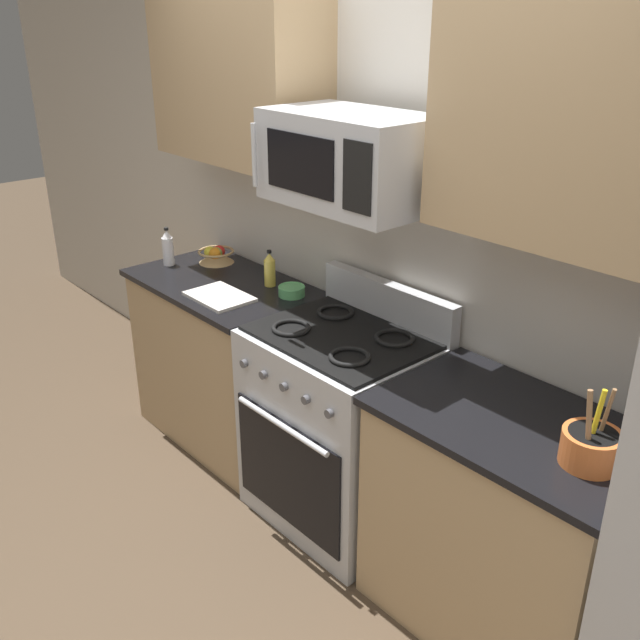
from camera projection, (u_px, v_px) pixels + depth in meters
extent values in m
plane|color=#473828|center=(233.00, 573.00, 3.01)|extent=(16.00, 16.00, 0.00)
cube|color=beige|center=(407.00, 232.00, 3.09)|extent=(8.00, 0.10, 2.60)
cube|color=tan|center=(226.00, 363.00, 3.83)|extent=(0.99, 0.58, 0.88)
cube|color=black|center=(222.00, 284.00, 3.64)|extent=(1.03, 0.62, 0.03)
cube|color=#B2B5BA|center=(341.00, 429.00, 3.20)|extent=(0.76, 0.62, 0.91)
cube|color=black|center=(287.00, 473.00, 3.05)|extent=(0.67, 0.01, 0.51)
cylinder|color=#B2B5BA|center=(281.00, 425.00, 2.93)|extent=(0.57, 0.02, 0.02)
cube|color=black|center=(342.00, 336.00, 3.01)|extent=(0.73, 0.56, 0.02)
cube|color=#B2B5BA|center=(388.00, 302.00, 3.15)|extent=(0.76, 0.06, 0.18)
torus|color=black|center=(291.00, 328.00, 3.05)|extent=(0.17, 0.17, 0.02)
torus|color=black|center=(350.00, 357.00, 2.80)|extent=(0.17, 0.17, 0.02)
torus|color=black|center=(335.00, 312.00, 3.21)|extent=(0.17, 0.17, 0.02)
torus|color=black|center=(395.00, 338.00, 2.96)|extent=(0.17, 0.17, 0.02)
cylinder|color=#4C4C51|center=(244.00, 364.00, 3.06)|extent=(0.04, 0.02, 0.04)
cylinder|color=#4C4C51|center=(263.00, 375.00, 2.96)|extent=(0.04, 0.02, 0.04)
cylinder|color=#4C4C51|center=(284.00, 387.00, 2.87)|extent=(0.04, 0.02, 0.04)
cylinder|color=#4C4C51|center=(306.00, 400.00, 2.78)|extent=(0.04, 0.02, 0.04)
cylinder|color=#4C4C51|center=(329.00, 414.00, 2.68)|extent=(0.04, 0.02, 0.04)
cube|color=tan|center=(501.00, 529.00, 2.61)|extent=(0.92, 0.58, 0.88)
cube|color=black|center=(515.00, 423.00, 2.43)|extent=(0.96, 0.62, 0.03)
cube|color=#B2B5BA|center=(350.00, 159.00, 2.73)|extent=(0.69, 0.40, 0.35)
cube|color=black|center=(300.00, 164.00, 2.65)|extent=(0.38, 0.01, 0.22)
cube|color=black|center=(357.00, 178.00, 2.44)|extent=(0.14, 0.01, 0.25)
cylinder|color=#B2B5BA|center=(254.00, 155.00, 2.80)|extent=(0.02, 0.02, 0.25)
cube|color=tan|center=(237.00, 79.00, 3.34)|extent=(1.02, 0.34, 0.76)
cube|color=tan|center=(585.00, 122.00, 2.12)|extent=(0.95, 0.34, 0.76)
cylinder|color=#D1662D|center=(591.00, 448.00, 2.17)|extent=(0.18, 0.18, 0.11)
cylinder|color=black|center=(591.00, 446.00, 2.17)|extent=(0.15, 0.15, 0.09)
cylinder|color=yellow|center=(595.00, 424.00, 2.14)|extent=(0.03, 0.03, 0.24)
cylinder|color=olive|center=(604.00, 421.00, 2.14)|extent=(0.05, 0.03, 0.25)
cylinder|color=olive|center=(589.00, 428.00, 2.11)|extent=(0.05, 0.02, 0.25)
cone|color=tan|center=(216.00, 257.00, 3.89)|extent=(0.19, 0.19, 0.06)
torus|color=tan|center=(216.00, 251.00, 3.88)|extent=(0.20, 0.20, 0.01)
sphere|color=red|center=(219.00, 251.00, 3.90)|extent=(0.07, 0.07, 0.07)
sphere|color=orange|center=(215.00, 254.00, 3.86)|extent=(0.07, 0.07, 0.07)
sphere|color=yellow|center=(210.00, 252.00, 3.89)|extent=(0.07, 0.07, 0.07)
sphere|color=#9EB74C|center=(216.00, 253.00, 3.87)|extent=(0.07, 0.07, 0.07)
cube|color=silver|center=(220.00, 297.00, 3.42)|extent=(0.32, 0.23, 0.02)
cylinder|color=gold|center=(270.00, 273.00, 3.56)|extent=(0.06, 0.06, 0.13)
cone|color=gold|center=(269.00, 257.00, 3.52)|extent=(0.05, 0.05, 0.04)
cylinder|color=black|center=(269.00, 252.00, 3.51)|extent=(0.02, 0.02, 0.01)
cylinder|color=silver|center=(168.00, 251.00, 3.84)|extent=(0.06, 0.06, 0.15)
cone|color=silver|center=(167.00, 234.00, 3.80)|extent=(0.05, 0.05, 0.04)
cylinder|color=black|center=(166.00, 229.00, 3.79)|extent=(0.02, 0.02, 0.01)
cylinder|color=#59AD66|center=(292.00, 291.00, 3.45)|extent=(0.13, 0.13, 0.05)
torus|color=#59AD66|center=(292.00, 287.00, 3.44)|extent=(0.13, 0.13, 0.01)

